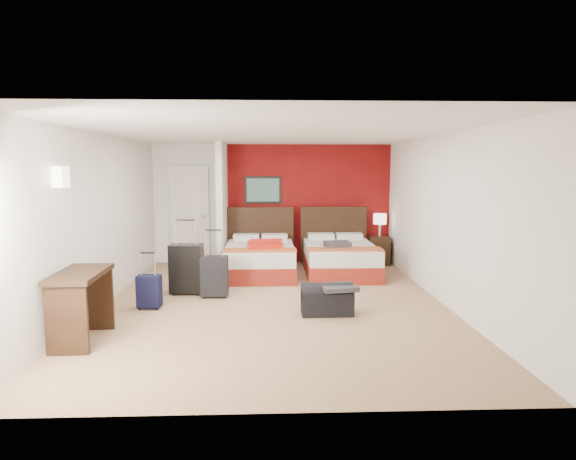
{
  "coord_description": "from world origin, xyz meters",
  "views": [
    {
      "loc": [
        -0.06,
        -6.96,
        1.99
      ],
      "look_at": [
        0.24,
        0.8,
        1.0
      ],
      "focal_mm": 30.0,
      "sensor_mm": 36.0,
      "label": 1
    }
  ],
  "objects_px": {
    "bed_right": "(340,259)",
    "suitcase_navy": "(149,293)",
    "suitcase_black": "(187,270)",
    "duffel_bag": "(327,301)",
    "bed_left": "(260,260)",
    "red_suitcase_open": "(265,244)",
    "desk": "(82,307)",
    "table_lamp": "(380,225)",
    "nightstand": "(379,251)",
    "suitcase_charcoal": "(215,278)"
  },
  "relations": [
    {
      "from": "bed_right",
      "to": "suitcase_navy",
      "type": "bearing_deg",
      "value": -143.79
    },
    {
      "from": "suitcase_black",
      "to": "suitcase_navy",
      "type": "relative_size",
      "value": 1.69
    },
    {
      "from": "suitcase_black",
      "to": "duffel_bag",
      "type": "height_order",
      "value": "suitcase_black"
    },
    {
      "from": "bed_left",
      "to": "red_suitcase_open",
      "type": "height_order",
      "value": "red_suitcase_open"
    },
    {
      "from": "suitcase_black",
      "to": "suitcase_navy",
      "type": "xyz_separation_m",
      "value": [
        -0.39,
        -0.83,
        -0.16
      ]
    },
    {
      "from": "suitcase_navy",
      "to": "duffel_bag",
      "type": "xyz_separation_m",
      "value": [
        2.51,
        -0.35,
        -0.05
      ]
    },
    {
      "from": "bed_left",
      "to": "desk",
      "type": "bearing_deg",
      "value": -119.91
    },
    {
      "from": "table_lamp",
      "to": "desk",
      "type": "xyz_separation_m",
      "value": [
        -4.45,
        -4.38,
        -0.41
      ]
    },
    {
      "from": "bed_right",
      "to": "nightstand",
      "type": "bearing_deg",
      "value": 43.6
    },
    {
      "from": "bed_right",
      "to": "red_suitcase_open",
      "type": "distance_m",
      "value": 1.47
    },
    {
      "from": "desk",
      "to": "suitcase_black",
      "type": "bearing_deg",
      "value": 66.56
    },
    {
      "from": "bed_left",
      "to": "duffel_bag",
      "type": "relative_size",
      "value": 2.64
    },
    {
      "from": "bed_right",
      "to": "duffel_bag",
      "type": "height_order",
      "value": "bed_right"
    },
    {
      "from": "bed_right",
      "to": "duffel_bag",
      "type": "distance_m",
      "value": 2.6
    },
    {
      "from": "bed_left",
      "to": "suitcase_black",
      "type": "distance_m",
      "value": 1.76
    },
    {
      "from": "table_lamp",
      "to": "suitcase_charcoal",
      "type": "height_order",
      "value": "table_lamp"
    },
    {
      "from": "table_lamp",
      "to": "suitcase_navy",
      "type": "relative_size",
      "value": 1.05
    },
    {
      "from": "bed_right",
      "to": "duffel_bag",
      "type": "relative_size",
      "value": 2.66
    },
    {
      "from": "nightstand",
      "to": "suitcase_navy",
      "type": "height_order",
      "value": "nightstand"
    },
    {
      "from": "bed_left",
      "to": "table_lamp",
      "type": "xyz_separation_m",
      "value": [
        2.48,
        0.91,
        0.55
      ]
    },
    {
      "from": "table_lamp",
      "to": "duffel_bag",
      "type": "height_order",
      "value": "table_lamp"
    },
    {
      "from": "suitcase_black",
      "to": "suitcase_charcoal",
      "type": "relative_size",
      "value": 1.26
    },
    {
      "from": "suitcase_navy",
      "to": "duffel_bag",
      "type": "height_order",
      "value": "suitcase_navy"
    },
    {
      "from": "bed_right",
      "to": "suitcase_black",
      "type": "bearing_deg",
      "value": -152.37
    },
    {
      "from": "table_lamp",
      "to": "desk",
      "type": "relative_size",
      "value": 0.48
    },
    {
      "from": "suitcase_charcoal",
      "to": "table_lamp",
      "type": "bearing_deg",
      "value": 38.2
    },
    {
      "from": "red_suitcase_open",
      "to": "duffel_bag",
      "type": "distance_m",
      "value": 2.61
    },
    {
      "from": "table_lamp",
      "to": "suitcase_navy",
      "type": "xyz_separation_m",
      "value": [
        -4.01,
        -3.08,
        -0.6
      ]
    },
    {
      "from": "nightstand",
      "to": "duffel_bag",
      "type": "height_order",
      "value": "nightstand"
    },
    {
      "from": "suitcase_charcoal",
      "to": "suitcase_navy",
      "type": "height_order",
      "value": "suitcase_charcoal"
    },
    {
      "from": "red_suitcase_open",
      "to": "suitcase_black",
      "type": "relative_size",
      "value": 1.09
    },
    {
      "from": "suitcase_black",
      "to": "red_suitcase_open",
      "type": "bearing_deg",
      "value": 47.68
    },
    {
      "from": "bed_left",
      "to": "bed_right",
      "type": "relative_size",
      "value": 0.99
    },
    {
      "from": "red_suitcase_open",
      "to": "desk",
      "type": "height_order",
      "value": "desk"
    },
    {
      "from": "nightstand",
      "to": "desk",
      "type": "distance_m",
      "value": 6.24
    },
    {
      "from": "suitcase_navy",
      "to": "suitcase_charcoal",
      "type": "bearing_deg",
      "value": 38.1
    },
    {
      "from": "bed_left",
      "to": "desk",
      "type": "relative_size",
      "value": 1.87
    },
    {
      "from": "nightstand",
      "to": "suitcase_navy",
      "type": "relative_size",
      "value": 1.29
    },
    {
      "from": "suitcase_navy",
      "to": "bed_right",
      "type": "bearing_deg",
      "value": 38.56
    },
    {
      "from": "nightstand",
      "to": "bed_right",
      "type": "bearing_deg",
      "value": -130.97
    },
    {
      "from": "table_lamp",
      "to": "suitcase_black",
      "type": "relative_size",
      "value": 0.62
    },
    {
      "from": "bed_left",
      "to": "suitcase_black",
      "type": "relative_size",
      "value": 2.41
    },
    {
      "from": "bed_left",
      "to": "suitcase_navy",
      "type": "bearing_deg",
      "value": -125.45
    },
    {
      "from": "duffel_bag",
      "to": "desk",
      "type": "relative_size",
      "value": 0.71
    },
    {
      "from": "bed_left",
      "to": "duffel_bag",
      "type": "distance_m",
      "value": 2.7
    },
    {
      "from": "duffel_bag",
      "to": "suitcase_navy",
      "type": "bearing_deg",
      "value": 171.61
    },
    {
      "from": "suitcase_charcoal",
      "to": "bed_left",
      "type": "bearing_deg",
      "value": 66.87
    },
    {
      "from": "suitcase_charcoal",
      "to": "duffel_bag",
      "type": "bearing_deg",
      "value": -30.02
    },
    {
      "from": "red_suitcase_open",
      "to": "nightstand",
      "type": "xyz_separation_m",
      "value": [
        2.38,
        1.01,
        -0.32
      ]
    },
    {
      "from": "duffel_bag",
      "to": "suitcase_black",
      "type": "bearing_deg",
      "value": 150.39
    }
  ]
}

